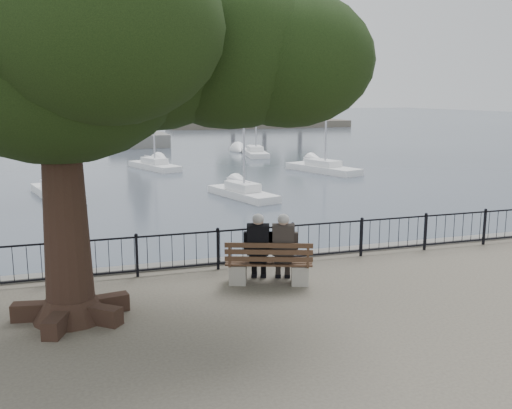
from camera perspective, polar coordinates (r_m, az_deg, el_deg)
name	(u,v)px	position (r m, az deg, el deg)	size (l,w,h in m)	color
harbor	(250,278)	(15.34, -0.57, -7.39)	(260.00, 260.00, 1.20)	#65625E
railing	(256,244)	(14.58, 0.00, -4.02)	(22.06, 0.06, 1.00)	black
bench	(269,268)	(13.26, 1.29, -6.41)	(2.08, 1.24, 1.05)	gray
person_left	(258,250)	(13.26, 0.24, -4.60)	(0.67, 0.91, 1.67)	black
person_right	(283,251)	(13.25, 2.72, -4.62)	(0.67, 0.91, 1.67)	black
tree	(98,37)	(11.36, -15.54, 15.86)	(10.00, 6.98, 8.16)	black
lion_monument	(137,125)	(61.26, -11.79, 7.79)	(5.99, 5.99, 8.84)	#65625E
sailboat_b	(57,190)	(31.81, -19.29, 1.34)	(2.93, 5.90, 12.78)	white
sailboat_c	(243,192)	(29.96, -1.34, 1.25)	(2.74, 5.22, 9.00)	white
sailboat_d	(323,168)	(40.20, 6.72, 3.68)	(3.68, 6.29, 10.76)	white
sailboat_f	(154,164)	(42.18, -10.12, 3.99)	(3.31, 5.65, 12.13)	white
sailboat_g	(255,152)	(50.88, -0.10, 5.27)	(2.43, 6.02, 11.05)	white
sailboat_h	(59,156)	(49.79, -19.11, 4.61)	(1.62, 4.82, 11.72)	white
far_shore	(263,103)	(95.18, 0.70, 10.12)	(30.00, 8.60, 9.18)	#524D42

